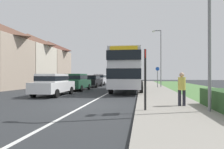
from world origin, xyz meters
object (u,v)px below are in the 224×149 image
Objects in this scene: bus_stop_sign at (145,75)px; street_lamp_mid at (160,55)px; double_decker_bus at (128,69)px; parked_car_silver at (100,79)px; parked_car_black at (93,81)px; parked_car_dark_green at (77,81)px; street_lamp_near at (206,11)px; pedestrian_at_stop at (182,87)px; parked_car_white at (53,84)px; cycle_route_sign at (157,76)px.

street_lamp_mid is at bearing 82.69° from bus_stop_sign.
street_lamp_mid is (3.60, 6.48, 2.03)m from double_decker_bus.
parked_car_black is at bearing -88.33° from parked_car_silver.
parked_car_dark_green is 11.32m from parked_car_silver.
street_lamp_near reaches higher than parked_car_black.
pedestrian_at_stop is at bearing -68.18° from parked_car_silver.
parked_car_black is 1.01× the size of parked_car_silver.
parked_car_white is at bearing 148.01° from street_lamp_near.
parked_car_black is at bearing 88.61° from parked_car_white.
parked_car_white is 16.44m from parked_car_silver.
parked_car_black is at bearing 118.06° from street_lamp_near.
parked_car_white is at bearing -128.33° from street_lamp_mid.
bus_stop_sign is 15.32m from cycle_route_sign.
double_decker_bus is at bearing -65.88° from parked_car_silver.
double_decker_bus is at bearing -119.07° from street_lamp_mid.
parked_car_dark_green is 1.76× the size of cycle_route_sign.
double_decker_bus is at bearing 42.08° from parked_car_white.
pedestrian_at_stop is 15.99m from street_lamp_mid.
street_lamp_mid reaches higher than double_decker_bus.
bus_stop_sign is 0.36× the size of street_lamp_mid.
pedestrian_at_stop reaches higher than parked_car_black.
double_decker_bus is at bearing 108.78° from pedestrian_at_stop.
parked_car_dark_green is 12.64m from pedestrian_at_stop.
parked_car_black is 0.63× the size of street_lamp_near.
parked_car_silver is at bearing 149.67° from street_lamp_mid.
double_decker_bus reaches higher than pedestrian_at_stop.
double_decker_bus is 7.27m from parked_car_white.
street_lamp_mid is at bearing 2.46° from parked_car_black.
street_lamp_mid is at bearing 51.67° from parked_car_white.
double_decker_bus reaches higher than cycle_route_sign.
pedestrian_at_stop is at bearing -48.76° from parked_car_dark_green.
parked_car_black is at bearing 111.17° from bus_stop_sign.
cycle_route_sign is (8.35, 4.32, 0.50)m from parked_car_dark_green.
cycle_route_sign reaches higher than parked_car_silver.
pedestrian_at_stop is at bearing -27.43° from parked_car_white.
parked_car_dark_green is 0.63× the size of street_lamp_near.
bus_stop_sign reaches higher than parked_car_silver.
parked_car_black is at bearing 169.83° from cycle_route_sign.
street_lamp_near is (0.66, -15.14, 2.66)m from cycle_route_sign.
bus_stop_sign is at bearing -58.74° from parked_car_dark_green.
pedestrian_at_stop is 0.66× the size of cycle_route_sign.
parked_car_silver is 10.91m from cycle_route_sign.
parked_car_black is at bearing -177.54° from street_lamp_mid.
street_lamp_mid reaches higher than bus_stop_sign.
street_lamp_mid is (8.82, -5.16, 3.22)m from parked_car_silver.
parked_car_dark_green is 0.99× the size of parked_car_black.
parked_car_black is 1.77× the size of cycle_route_sign.
street_lamp_mid is (2.19, 17.07, 2.63)m from bus_stop_sign.
pedestrian_at_stop is at bearing 39.43° from bus_stop_sign.
cycle_route_sign reaches higher than parked_car_black.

